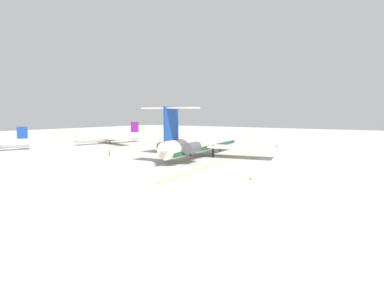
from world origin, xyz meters
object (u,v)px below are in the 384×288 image
(ground_crew_near_nose, at_px, (277,147))
(safety_cone_nose, at_px, (175,145))
(main_jetliner, at_px, (202,143))
(safety_cone_wingtip, at_px, (251,178))
(airliner_mid_left, at_px, (108,137))
(ground_crew_near_tail, at_px, (109,152))

(ground_crew_near_nose, xyz_separation_m, safety_cone_nose, (-4.60, 38.18, -0.88))
(main_jetliner, height_order, safety_cone_wingtip, main_jetliner)
(main_jetliner, distance_m, airliner_mid_left, 52.86)
(airliner_mid_left, height_order, safety_cone_wingtip, airliner_mid_left)
(main_jetliner, xyz_separation_m, airliner_mid_left, (10.72, 51.75, -1.16))
(main_jetliner, relative_size, airliner_mid_left, 1.64)
(airliner_mid_left, xyz_separation_m, ground_crew_near_nose, (14.65, -64.94, -1.39))
(safety_cone_nose, bearing_deg, ground_crew_near_tail, -176.99)
(ground_crew_near_tail, relative_size, safety_cone_wingtip, 3.15)
(airliner_mid_left, relative_size, safety_cone_wingtip, 51.83)
(ground_crew_near_tail, bearing_deg, main_jetliner, -99.71)
(main_jetliner, xyz_separation_m, safety_cone_nose, (20.76, 24.99, -3.43))
(airliner_mid_left, bearing_deg, safety_cone_nose, 126.62)
(airliner_mid_left, distance_m, safety_cone_wingtip, 81.92)
(ground_crew_near_tail, relative_size, safety_cone_nose, 3.15)
(main_jetliner, bearing_deg, ground_crew_near_tail, 113.12)
(safety_cone_wingtip, bearing_deg, main_jetliner, 48.39)
(ground_crew_near_nose, relative_size, ground_crew_near_tail, 1.05)
(main_jetliner, height_order, ground_crew_near_tail, main_jetliner)
(main_jetliner, distance_m, safety_cone_wingtip, 31.91)
(safety_cone_nose, bearing_deg, ground_crew_near_nose, -83.13)
(main_jetliner, relative_size, ground_crew_near_nose, 25.60)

